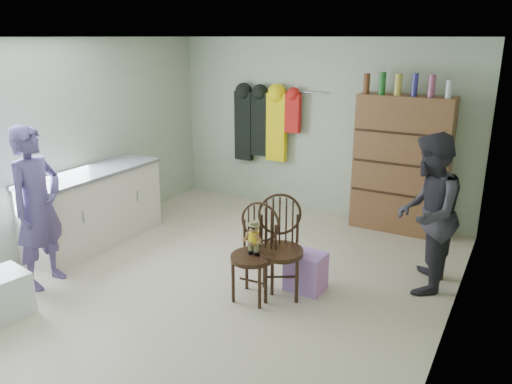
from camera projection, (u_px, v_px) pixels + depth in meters
The scene contains 11 objects.
ground_plane at pixel (227, 276), 5.45m from camera, with size 5.00×5.00×0.00m, color beige.
room_walls at pixel (251, 126), 5.42m from camera, with size 5.00×5.00×5.00m.
counter at pixel (94, 207), 6.21m from camera, with size 0.64×1.86×0.94m.
plastic_tub at pixel (3, 294), 4.66m from camera, with size 0.43×0.41×0.41m, color white.
chair_front at pixel (255, 246), 4.87m from camera, with size 0.45×0.45×0.97m.
chair_far at pixel (280, 242), 4.95m from camera, with size 0.62×0.62×1.02m.
striped_bag at pixel (306, 271), 5.12m from camera, with size 0.38×0.30×0.40m, color pink.
person_left at pixel (38, 207), 5.06m from camera, with size 0.62×0.40×1.69m, color #52437B.
person_right at pixel (427, 214), 4.97m from camera, with size 0.79×0.62×1.63m, color #2D2B33.
dresser at pixel (401, 164), 6.51m from camera, with size 1.20×0.39×2.08m.
coat_rack at pixel (264, 124), 7.44m from camera, with size 1.42×0.12×1.09m.
Camera 1 is at (2.68, -4.14, 2.51)m, focal length 35.00 mm.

